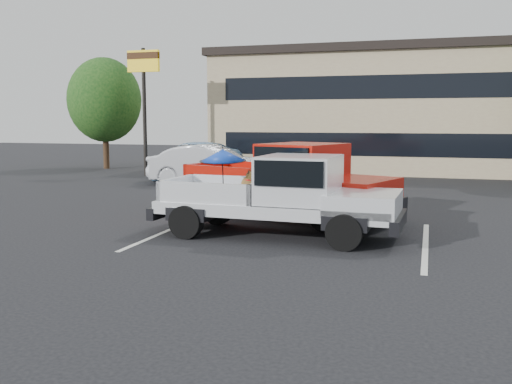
# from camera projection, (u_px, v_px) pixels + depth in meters

# --- Properties ---
(ground) EXTENTS (90.00, 90.00, 0.00)m
(ground) POSITION_uv_depth(u_px,v_px,m) (266.00, 257.00, 11.20)
(ground) COLOR black
(ground) RESTS_ON ground
(stripe_left) EXTENTS (0.12, 5.00, 0.01)m
(stripe_left) POSITION_uv_depth(u_px,v_px,m) (171.00, 229.00, 13.96)
(stripe_left) COLOR silver
(stripe_left) RESTS_ON ground
(stripe_right) EXTENTS (0.12, 5.00, 0.01)m
(stripe_right) POSITION_uv_depth(u_px,v_px,m) (425.00, 245.00, 12.22)
(stripe_right) COLOR silver
(stripe_right) RESTS_ON ground
(motel_building) EXTENTS (20.40, 8.40, 6.30)m
(motel_building) POSITION_uv_depth(u_px,v_px,m) (411.00, 110.00, 30.12)
(motel_building) COLOR tan
(motel_building) RESTS_ON ground
(motel_sign) EXTENTS (1.60, 0.22, 6.00)m
(motel_sign) POSITION_uv_depth(u_px,v_px,m) (144.00, 77.00, 26.79)
(motel_sign) COLOR black
(motel_sign) RESTS_ON ground
(tree_left) EXTENTS (3.96, 3.96, 6.02)m
(tree_left) POSITION_uv_depth(u_px,v_px,m) (104.00, 100.00, 30.91)
(tree_left) COLOR #332114
(tree_left) RESTS_ON ground
(tree_back) EXTENTS (4.68, 4.68, 7.11)m
(tree_back) POSITION_uv_depth(u_px,v_px,m) (488.00, 88.00, 31.67)
(tree_back) COLOR #332114
(tree_back) RESTS_ON ground
(silver_pickup) EXTENTS (5.76, 2.29, 2.06)m
(silver_pickup) POSITION_uv_depth(u_px,v_px,m) (290.00, 192.00, 12.95)
(silver_pickup) COLOR black
(silver_pickup) RESTS_ON ground
(red_pickup) EXTENTS (6.58, 4.16, 2.05)m
(red_pickup) POSITION_uv_depth(u_px,v_px,m) (297.00, 178.00, 15.30)
(red_pickup) COLOR black
(red_pickup) RESTS_ON ground
(silver_sedan) EXTENTS (5.10, 2.01, 1.65)m
(silver_sedan) POSITION_uv_depth(u_px,v_px,m) (210.00, 166.00, 23.09)
(silver_sedan) COLOR #B7BABF
(silver_sedan) RESTS_ON ground
(blue_suv) EXTENTS (2.77, 5.96, 1.65)m
(blue_suv) POSITION_uv_depth(u_px,v_px,m) (197.00, 160.00, 25.98)
(blue_suv) COLOR #9CC7E9
(blue_suv) RESTS_ON ground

